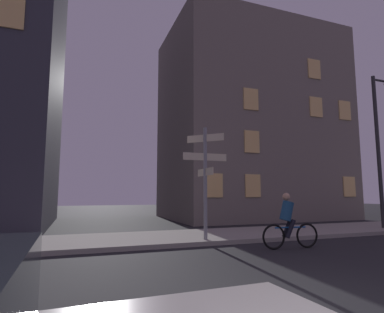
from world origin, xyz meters
name	(u,v)px	position (x,y,z in m)	size (l,w,h in m)	color
ground_plane	(302,307)	(0.00, 0.00, 0.00)	(80.00, 80.00, 0.00)	#232326
sidewalk_kerb	(169,238)	(0.00, 6.75, 0.07)	(40.00, 3.22, 0.14)	gray
signpost	(205,173)	(0.86, 5.57, 2.27)	(1.54, 1.25, 3.63)	gray
street_lamp	(380,138)	(9.43, 6.03, 4.02)	(1.22, 0.28, 6.72)	#2D2D30
cyclist	(289,223)	(2.79, 3.89, 0.75)	(1.82, 0.36, 1.61)	black
building_right_block	(250,126)	(7.85, 14.30, 6.20)	(11.10, 7.66, 12.41)	slate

